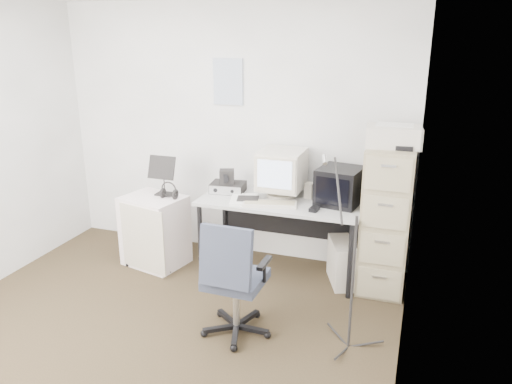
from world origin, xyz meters
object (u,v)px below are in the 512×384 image
(filing_cabinet, at_px, (386,219))
(office_chair, at_px, (236,277))
(side_cart, at_px, (155,230))
(desk, at_px, (281,236))

(filing_cabinet, xyz_separation_m, office_chair, (-0.99, -1.13, -0.18))
(filing_cabinet, xyz_separation_m, side_cart, (-2.18, -0.26, -0.30))
(filing_cabinet, relative_size, side_cart, 1.87)
(filing_cabinet, distance_m, office_chair, 1.51)
(desk, relative_size, office_chair, 1.59)
(side_cart, bearing_deg, desk, 23.62)
(desk, height_order, office_chair, office_chair)
(side_cart, bearing_deg, filing_cabinet, 19.86)
(desk, bearing_deg, office_chair, -91.91)
(office_chair, bearing_deg, side_cart, 145.49)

